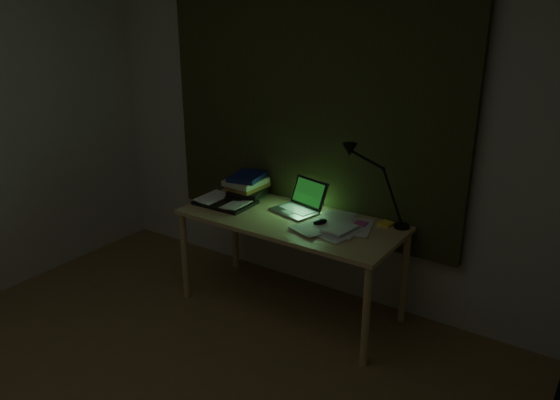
# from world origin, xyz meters

# --- Properties ---
(wall_back) EXTENTS (3.50, 0.00, 2.50)m
(wall_back) POSITION_xyz_m (0.00, 2.00, 1.25)
(wall_back) COLOR beige
(wall_back) RESTS_ON ground
(wall_right) EXTENTS (0.00, 4.00, 2.50)m
(wall_right) POSITION_xyz_m (1.75, 0.00, 1.25)
(wall_right) COLOR beige
(wall_right) RESTS_ON ground
(curtain) EXTENTS (2.20, 0.06, 2.00)m
(curtain) POSITION_xyz_m (0.00, 1.96, 1.45)
(curtain) COLOR #303319
(curtain) RESTS_ON wall_back
(desk) EXTENTS (1.44, 0.63, 0.66)m
(desk) POSITION_xyz_m (0.10, 1.60, 0.33)
(desk) COLOR tan
(desk) RESTS_ON floor
(laptop) EXTENTS (0.36, 0.39, 0.21)m
(laptop) POSITION_xyz_m (0.07, 1.71, 0.76)
(laptop) COLOR #AFAEB3
(laptop) RESTS_ON desk
(open_textbook) EXTENTS (0.39, 0.28, 0.03)m
(open_textbook) POSITION_xyz_m (-0.41, 1.57, 0.68)
(open_textbook) COLOR white
(open_textbook) RESTS_ON desk
(book_stack) EXTENTS (0.24, 0.29, 0.18)m
(book_stack) POSITION_xyz_m (-0.36, 1.77, 0.75)
(book_stack) COLOR white
(book_stack) RESTS_ON desk
(loose_papers) EXTENTS (0.42, 0.43, 0.02)m
(loose_papers) POSITION_xyz_m (0.41, 1.62, 0.67)
(loose_papers) COLOR silver
(loose_papers) RESTS_ON desk
(mouse) EXTENTS (0.09, 0.11, 0.04)m
(mouse) POSITION_xyz_m (0.31, 1.62, 0.68)
(mouse) COLOR black
(mouse) RESTS_ON desk
(sticky_yellow) EXTENTS (0.09, 0.09, 0.02)m
(sticky_yellow) POSITION_xyz_m (0.66, 1.85, 0.67)
(sticky_yellow) COLOR yellow
(sticky_yellow) RESTS_ON desk
(sticky_pink) EXTENTS (0.08, 0.08, 0.02)m
(sticky_pink) POSITION_xyz_m (0.53, 1.75, 0.67)
(sticky_pink) COLOR #DE56A7
(sticky_pink) RESTS_ON desk
(desk_lamp) EXTENTS (0.34, 0.27, 0.51)m
(desk_lamp) POSITION_xyz_m (0.75, 1.86, 0.91)
(desk_lamp) COLOR black
(desk_lamp) RESTS_ON desk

